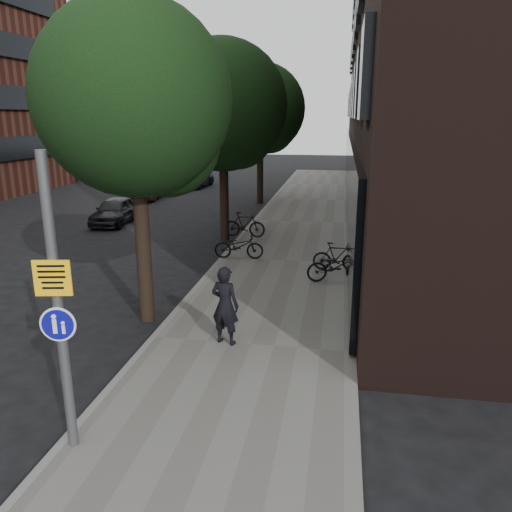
% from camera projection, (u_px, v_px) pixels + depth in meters
% --- Properties ---
extents(ground, '(120.00, 120.00, 0.00)m').
position_uv_depth(ground, '(198.00, 442.00, 7.81)').
color(ground, black).
rests_on(ground, ground).
extents(sidewalk, '(4.50, 60.00, 0.12)m').
position_uv_depth(sidewalk, '(286.00, 262.00, 17.24)').
color(sidewalk, slate).
rests_on(sidewalk, ground).
extents(curb_edge, '(0.15, 60.00, 0.13)m').
position_uv_depth(curb_edge, '(222.00, 259.00, 17.60)').
color(curb_edge, slate).
rests_on(curb_edge, ground).
extents(building_right_dark_brick, '(12.00, 40.00, 18.00)m').
position_uv_depth(building_right_dark_brick, '(480.00, 31.00, 24.86)').
color(building_right_dark_brick, black).
rests_on(building_right_dark_brick, ground).
extents(street_tree_near, '(4.40, 4.40, 7.50)m').
position_uv_depth(street_tree_near, '(140.00, 107.00, 11.23)').
color(street_tree_near, black).
rests_on(street_tree_near, ground).
extents(street_tree_mid, '(5.00, 5.00, 7.80)m').
position_uv_depth(street_tree_mid, '(225.00, 111.00, 19.30)').
color(street_tree_mid, black).
rests_on(street_tree_mid, ground).
extents(street_tree_far, '(5.00, 5.00, 7.80)m').
position_uv_depth(street_tree_far, '(262.00, 112.00, 27.84)').
color(street_tree_far, black).
rests_on(street_tree_far, ground).
extents(signpost, '(0.50, 0.15, 4.39)m').
position_uv_depth(signpost, '(58.00, 308.00, 6.98)').
color(signpost, '#595B5E').
rests_on(signpost, sidewalk).
extents(pedestrian, '(0.72, 0.57, 1.75)m').
position_uv_depth(pedestrian, '(225.00, 305.00, 10.73)').
color(pedestrian, black).
rests_on(pedestrian, sidewalk).
extents(parked_bike_facade_near, '(1.92, 1.14, 0.95)m').
position_uv_depth(parked_bike_facade_near, '(336.00, 266.00, 14.93)').
color(parked_bike_facade_near, black).
rests_on(parked_bike_facade_near, sidewalk).
extents(parked_bike_facade_far, '(1.56, 0.50, 0.93)m').
position_uv_depth(parked_bike_facade_far, '(337.00, 257.00, 15.94)').
color(parked_bike_facade_far, black).
rests_on(parked_bike_facade_far, sidewalk).
extents(parked_bike_curb_near, '(1.75, 0.72, 0.90)m').
position_uv_depth(parked_bike_curb_near, '(239.00, 246.00, 17.32)').
color(parked_bike_curb_near, black).
rests_on(parked_bike_curb_near, sidewalk).
extents(parked_bike_curb_far, '(1.73, 0.57, 1.03)m').
position_uv_depth(parked_bike_curb_far, '(244.00, 225.00, 20.38)').
color(parked_bike_curb_far, black).
rests_on(parked_bike_curb_far, sidewalk).
extents(parked_car_near, '(1.69, 3.71, 1.24)m').
position_uv_depth(parked_car_near, '(115.00, 211.00, 23.47)').
color(parked_car_near, black).
rests_on(parked_car_near, ground).
extents(parked_car_mid, '(1.56, 3.68, 1.18)m').
position_uv_depth(parked_car_mid, '(150.00, 189.00, 30.50)').
color(parked_car_mid, '#54181B').
rests_on(parked_car_mid, ground).
extents(parked_car_far, '(1.95, 4.25, 1.21)m').
position_uv_depth(parked_car_far, '(196.00, 178.00, 35.70)').
color(parked_car_far, '#1B2031').
rests_on(parked_car_far, ground).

